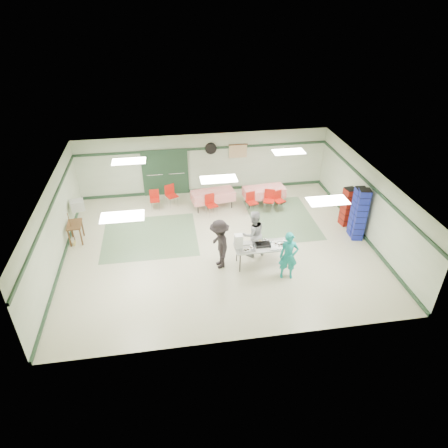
{
  "coord_description": "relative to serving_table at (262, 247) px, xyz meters",
  "views": [
    {
      "loc": [
        -1.69,
        -11.87,
        8.32
      ],
      "look_at": [
        0.13,
        -0.3,
        1.1
      ],
      "focal_mm": 32.0,
      "sensor_mm": 36.0,
      "label": 1
    }
  ],
  "objects": [
    {
      "name": "baseboard_left",
      "position": [
        -6.74,
        1.31,
        -0.66
      ],
      "size": [
        0.06,
        9.0,
        0.12
      ],
      "primitive_type": "cube",
      "rotation": [
        0.0,
        0.0,
        1.57
      ],
      "color": "#1E3724",
      "rests_on": "floor"
    },
    {
      "name": "volunteer_teal",
      "position": [
        0.65,
        -0.78,
        0.11
      ],
      "size": [
        0.67,
        0.5,
        1.66
      ],
      "primitive_type": "imported",
      "rotation": [
        0.0,
        0.0,
        -0.18
      ],
      "color": "#138784",
      "rests_on": "floor"
    },
    {
      "name": "broom",
      "position": [
        -6.5,
        2.28,
        -0.03
      ],
      "size": [
        0.08,
        0.22,
        1.32
      ],
      "primitive_type": "cylinder",
      "rotation": [
        0.14,
        0.0,
        0.25
      ],
      "color": "brown",
      "rests_on": "floor"
    },
    {
      "name": "green_patch_b",
      "position": [
        1.53,
        2.81,
        -0.71
      ],
      "size": [
        2.5,
        3.5,
        0.01
      ],
      "primitive_type": "cube",
      "color": "slate",
      "rests_on": "floor"
    },
    {
      "name": "sheet_tray_mid",
      "position": [
        -0.04,
        0.12,
        0.06
      ],
      "size": [
        0.56,
        0.43,
        0.02
      ],
      "primitive_type": "cube",
      "rotation": [
        0.0,
        0.0,
        0.0
      ],
      "color": "silver",
      "rests_on": "serving_table"
    },
    {
      "name": "volunteer_dark",
      "position": [
        -1.42,
        0.13,
        0.17
      ],
      "size": [
        0.8,
        1.22,
        1.77
      ],
      "primitive_type": "imported",
      "rotation": [
        0.0,
        0.0,
        -1.44
      ],
      "color": "black",
      "rests_on": "floor"
    },
    {
      "name": "chair_b",
      "position": [
        0.42,
        3.63,
        -0.19
      ],
      "size": [
        0.49,
        0.49,
        0.86
      ],
      "rotation": [
        0.0,
        0.0,
        0.25
      ],
      "color": "#AE220D",
      "rests_on": "floor"
    },
    {
      "name": "crate_stack_red",
      "position": [
        3.88,
        2.03,
        0.07
      ],
      "size": [
        0.46,
        0.46,
        1.57
      ],
      "primitive_type": "cube",
      "rotation": [
        0.0,
        0.0,
        0.15
      ],
      "color": "maroon",
      "rests_on": "floor"
    },
    {
      "name": "wall_left",
      "position": [
        -6.77,
        1.31,
        0.63
      ],
      "size": [
        0.0,
        9.0,
        9.0
      ],
      "primitive_type": "plane",
      "rotation": [
        1.57,
        0.0,
        1.57
      ],
      "color": "beige",
      "rests_on": "floor"
    },
    {
      "name": "chair_c",
      "position": [
        1.58,
        3.62,
        -0.21
      ],
      "size": [
        0.5,
        0.5,
        0.84
      ],
      "rotation": [
        0.0,
        0.0,
        0.37
      ],
      "color": "#AE220D",
      "rests_on": "floor"
    },
    {
      "name": "chair_loose_a",
      "position": [
        -2.85,
        4.68,
        -0.15
      ],
      "size": [
        0.57,
        0.57,
        0.93
      ],
      "rotation": [
        0.0,
        0.0,
        0.42
      ],
      "color": "#AE220D",
      "rests_on": "floor"
    },
    {
      "name": "scroll_banner",
      "position": [
        0.23,
        5.75,
        1.13
      ],
      "size": [
        0.8,
        0.02,
        0.6
      ],
      "primitive_type": "cube",
      "color": "#CFB281",
      "rests_on": "wall_back"
    },
    {
      "name": "foam_box_stack",
      "position": [
        -0.81,
        0.04,
        0.29
      ],
      "size": [
        0.26,
        0.24,
        0.48
      ],
      "primitive_type": "cube",
      "rotation": [
        0.0,
        0.0,
        0.0
      ],
      "color": "white",
      "rests_on": "serving_table"
    },
    {
      "name": "crate_stack_blue_b",
      "position": [
        3.88,
        1.0,
        0.3
      ],
      "size": [
        0.47,
        0.47,
        2.04
      ],
      "primitive_type": "cube",
      "rotation": [
        0.0,
        0.0,
        -0.22
      ],
      "color": "navy",
      "rests_on": "floor"
    },
    {
      "name": "ceiling",
      "position": [
        -1.27,
        1.31,
        1.98
      ],
      "size": [
        11.0,
        11.0,
        0.0
      ],
      "primitive_type": "plane",
      "rotation": [
        3.14,
        0.0,
        0.0
      ],
      "color": "white",
      "rests_on": "wall_back"
    },
    {
      "name": "double_door_left",
      "position": [
        -3.47,
        5.75,
        0.33
      ],
      "size": [
        0.9,
        0.06,
        2.1
      ],
      "primitive_type": "cube",
      "color": "gray",
      "rests_on": "floor"
    },
    {
      "name": "volunteer_grey",
      "position": [
        -0.19,
        0.6,
        0.15
      ],
      "size": [
        0.97,
        0.83,
        1.73
      ],
      "primitive_type": "imported",
      "rotation": [
        0.0,
        0.0,
        3.37
      ],
      "color": "#99989E",
      "rests_on": "floor"
    },
    {
      "name": "sheet_tray_right",
      "position": [
        0.51,
        -0.1,
        0.06
      ],
      "size": [
        0.62,
        0.47,
        0.02
      ],
      "primitive_type": "cube",
      "rotation": [
        0.0,
        0.0,
        0.0
      ],
      "color": "silver",
      "rests_on": "serving_table"
    },
    {
      "name": "green_patch_a",
      "position": [
        -3.77,
        2.31,
        -0.71
      ],
      "size": [
        3.5,
        3.0,
        0.01
      ],
      "primitive_type": "cube",
      "color": "slate",
      "rests_on": "floor"
    },
    {
      "name": "baseboard_back",
      "position": [
        -1.27,
        5.78,
        -0.66
      ],
      "size": [
        11.0,
        0.06,
        0.12
      ],
      "primitive_type": "cube",
      "color": "#1E3724",
      "rests_on": "floor"
    },
    {
      "name": "wall_right",
      "position": [
        4.23,
        1.31,
        0.63
      ],
      "size": [
        0.0,
        9.0,
        9.0
      ],
      "primitive_type": "plane",
      "rotation": [
        1.57,
        0.0,
        -1.57
      ],
      "color": "beige",
      "rests_on": "floor"
    },
    {
      "name": "chair_loose_b",
      "position": [
        -3.53,
        4.48,
        -0.2
      ],
      "size": [
        0.4,
        0.4,
        0.85
      ],
      "rotation": [
        0.0,
        0.0,
        0.02
      ],
      "color": "#AE220D",
      "rests_on": "floor"
    },
    {
      "name": "dining_table_b",
      "position": [
        -1.1,
        4.2,
        -0.15
      ],
      "size": [
        1.86,
        1.03,
        0.77
      ],
      "rotation": [
        0.0,
        0.0,
        0.14
      ],
      "color": "red",
      "rests_on": "floor"
    },
    {
      "name": "floor",
      "position": [
        -1.27,
        1.31,
        -0.72
      ],
      "size": [
        11.0,
        11.0,
        0.0
      ],
      "primitive_type": "plane",
      "color": "#BFB99A",
      "rests_on": "ground"
    },
    {
      "name": "chair_a",
      "position": [
        1.17,
        3.63,
        -0.16
      ],
      "size": [
        0.54,
        0.54,
        0.92
      ],
      "rotation": [
        0.0,
        0.0,
        -0.33
      ],
      "color": "#AE220D",
      "rests_on": "floor"
    },
    {
      "name": "baking_pan",
      "position": [
        0.01,
        0.01,
        0.08
      ],
      "size": [
        0.51,
        0.32,
        0.08
      ],
      "primitive_type": "cube",
      "rotation": [
        0.0,
        0.0,
        0.0
      ],
      "color": "black",
      "rests_on": "serving_table"
    },
    {
      "name": "printer_table",
      "position": [
        -6.42,
        2.44,
        -0.09
      ],
      "size": [
        0.55,
        0.81,
        0.74
      ],
      "rotation": [
        0.0,
        0.0,
        0.06
      ],
      "color": "brown",
      "rests_on": "floor"
    },
    {
      "name": "office_printer",
      "position": [
        -6.42,
        3.49,
        0.22
      ],
      "size": [
        0.58,
        0.54,
        0.39
      ],
      "primitive_type": "cube",
      "rotation": [
        0.0,
        0.0,
        0.24
      ],
      "color": "#B0B0AB",
      "rests_on": "printer_table"
    },
    {
      "name": "wall_back",
      "position": [
        -1.27,
        5.81,
        0.63
      ],
      "size": [
        11.0,
        0.0,
        11.0
      ],
      "primitive_type": "plane",
      "rotation": [
        1.57,
        0.0,
        0.0
      ],
      "color": "beige",
      "rests_on": "floor"
    },
    {
      "name": "wall_fan",
      "position": [
        -0.97,
        5.75,
        1.33
      ],
      "size": [
        0.5,
        0.1,
        0.5
      ],
      "primitive_type": "cylinder",
      "rotation": [
        1.57,
        0.0,
        0.0
      ],
      "color": "black",
      "rests_on": "wall_back"
    },
    {
      "name": "serving_table",
      "position": [
        0.0,
        0.0,
        0.0
      ],
      "size": [
        1.87,
        0.76,
        0.76
      ],
      "rotation": [
        0.0,
        0.0,
        0.0
      ],
      "color": "#ABABA6",
      "rests_on": "floor"
    },
    {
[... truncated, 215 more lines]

